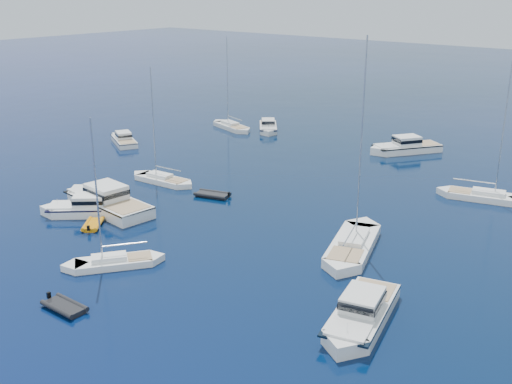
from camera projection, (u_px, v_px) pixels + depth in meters
ground at (33, 332)px, 40.04m from camera, size 400.00×400.00×0.00m
motor_cruiser_right at (360, 323)px, 41.10m from camera, size 5.67×10.93×2.75m
motor_cruiser_left at (89, 214)px, 60.35m from camera, size 9.21×8.67×2.55m
motor_cruiser_centre at (106, 209)px, 61.76m from camera, size 12.91×4.99×3.31m
motor_cruiser_far_l at (124, 143)px, 86.75m from camera, size 8.47×6.08×2.17m
motor_cruiser_distant at (405, 152)px, 82.26m from camera, size 8.59×10.64×2.79m
motor_cruiser_horizon at (268, 131)px, 94.18m from camera, size 7.34×8.15×2.21m
sailboat_fore at (114, 266)px, 49.37m from camera, size 6.75×8.24×12.54m
sailboat_mid_r at (353, 250)px, 52.35m from camera, size 7.12×12.83×18.30m
sailboat_mid_l at (162, 182)px, 69.89m from camera, size 9.25×3.13×13.36m
sailboat_centre at (484, 200)px, 64.37m from camera, size 10.49×5.11×14.93m
sailboat_far_l at (231, 129)px, 95.40m from camera, size 10.03×5.22×14.28m
tender_yellow at (93, 227)px, 57.23m from camera, size 3.44×3.62×0.95m
tender_grey_near at (65, 309)px, 42.79m from camera, size 3.62×2.06×0.95m
tender_grey_far at (212, 197)px, 65.26m from camera, size 4.29×3.13×0.95m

